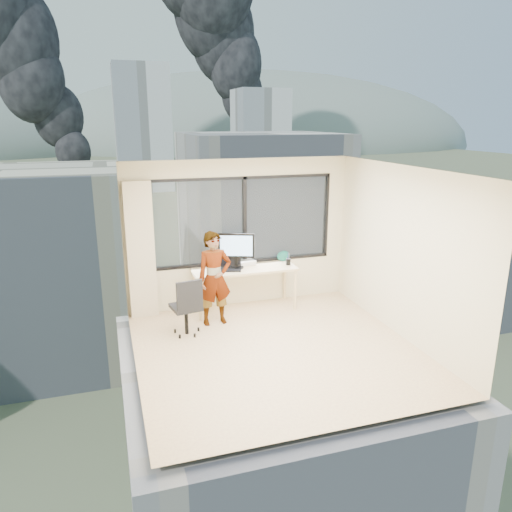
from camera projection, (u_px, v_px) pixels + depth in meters
name	position (u px, v px, depth m)	size (l,w,h in m)	color
floor	(276.00, 349.00, 7.06)	(4.00, 4.00, 0.01)	beige
ceiling	(279.00, 170.00, 6.35)	(4.00, 4.00, 0.01)	white
wall_front	(345.00, 319.00, 4.87)	(4.00, 0.01, 2.60)	beige
wall_left	(129.00, 278.00, 6.13)	(0.01, 4.00, 2.60)	beige
wall_right	(402.00, 253.00, 7.28)	(0.01, 4.00, 2.60)	beige
window_wall	(242.00, 220.00, 8.49)	(3.30, 0.16, 1.55)	black
curtain	(141.00, 251.00, 7.97)	(0.45, 0.14, 2.30)	beige
desk	(245.00, 289.00, 8.48)	(1.80, 0.60, 0.75)	beige
chair	(186.00, 305.00, 7.46)	(0.48, 0.48, 0.95)	black
person	(214.00, 278.00, 7.78)	(0.56, 0.37, 1.54)	#2D2D33
monitor	(236.00, 251.00, 8.32)	(0.62, 0.13, 0.62)	black
game_console	(246.00, 262.00, 8.61)	(0.30, 0.25, 0.07)	white
laptop	(230.00, 263.00, 8.25)	(0.37, 0.39, 0.24)	black
cellphone	(236.00, 270.00, 8.27)	(0.10, 0.05, 0.01)	black
pen_cup	(288.00, 262.00, 8.57)	(0.09, 0.09, 0.11)	black
handbag	(283.00, 256.00, 8.78)	(0.24, 0.12, 0.19)	#0C4942
exterior_ground	(114.00, 190.00, 121.01)	(400.00, 400.00, 0.04)	#515B3D
near_bldg_a	(10.00, 271.00, 33.91)	(16.00, 12.00, 14.00)	beige
near_bldg_b	(260.00, 218.00, 47.03)	(14.00, 13.00, 16.00)	silver
near_bldg_c	(482.00, 259.00, 43.86)	(12.00, 10.00, 10.00)	beige
far_tower_b	(143.00, 128.00, 119.22)	(13.00, 13.00, 30.00)	silver
far_tower_c	(260.00, 133.00, 148.79)	(15.00, 15.00, 26.00)	silver
hill_b	(256.00, 145.00, 333.40)	(300.00, 220.00, 96.00)	slate
tree_b	(233.00, 353.00, 27.33)	(7.60, 7.60, 9.00)	#214316
tree_c	(341.00, 236.00, 52.57)	(8.40, 8.40, 10.00)	#214316
smoke_plume_b	(261.00, 50.00, 171.56)	(30.00, 18.00, 70.00)	black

